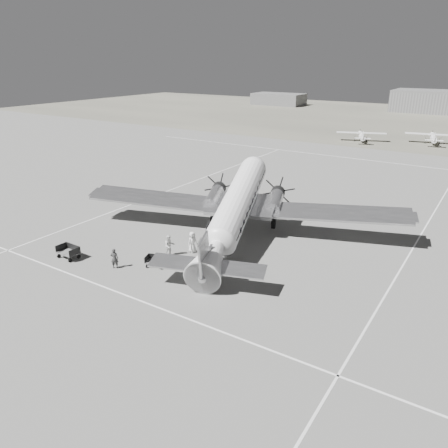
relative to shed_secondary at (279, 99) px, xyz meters
The scene contains 15 objects.
ground 127.49m from the shed_secondary, 64.44° to the right, with size 260.00×260.00×0.00m, color slate.
taxi_line_near 140.25m from the shed_secondary, 66.91° to the right, with size 60.00×0.15×0.01m, color silver.
taxi_line_right 133.11m from the shed_secondary, 59.77° to the right, with size 0.15×80.00×0.01m, color silver.
taxi_line_left 111.35m from the shed_secondary, 70.59° to the right, with size 0.15×60.00×0.01m, color silver.
taxi_line_horizon 93.03m from the shed_secondary, 53.75° to the right, with size 90.00×0.15×0.01m, color silver.
grass_infield 58.56m from the shed_secondary, 19.98° to the right, with size 260.00×90.00×0.01m, color #696659.
shed_secondary is the anchor object (origin of this frame).
dc3_airliner 127.36m from the shed_secondary, 65.59° to the right, with size 31.72×22.01×6.04m, color silver, non-canonical shape.
light_plane_left 75.12m from the shed_secondary, 51.00° to the right, with size 9.86×8.00×2.05m, color white, non-canonical shape.
light_plane_right 80.25m from the shed_secondary, 41.67° to the right, with size 10.57×8.58×2.19m, color white, non-canonical shape.
baggage_cart_near 134.04m from the shed_secondary, 68.06° to the right, with size 1.61×1.14×0.91m, color #595959, non-canonical shape.
baggage_cart_far 134.15m from the shed_secondary, 71.37° to the right, with size 1.95×1.38×1.10m, color #595959, non-canonical shape.
ground_crew 134.96m from the shed_secondary, 69.38° to the right, with size 0.62×0.41×1.70m, color #2C2C2C.
ramp_agent 131.86m from the shed_secondary, 67.83° to the right, with size 0.93×0.73×1.92m, color silver.
passenger 130.78m from the shed_secondary, 67.07° to the right, with size 0.94×0.61×1.91m, color silver.
Camera 1 is at (17.12, -33.18, 15.90)m, focal length 35.00 mm.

